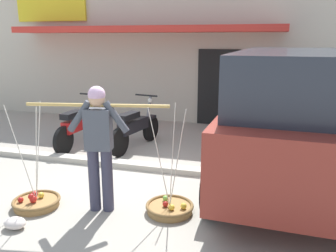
# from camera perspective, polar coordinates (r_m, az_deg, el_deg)

# --- Properties ---
(ground_plane) EXTENTS (90.00, 90.00, 0.00)m
(ground_plane) POSITION_cam_1_polar(r_m,az_deg,el_deg) (5.69, -4.57, -9.57)
(ground_plane) COLOR #9E998C
(sidewalk_curb) EXTENTS (20.00, 0.24, 0.10)m
(sidewalk_curb) POSITION_cam_1_polar(r_m,az_deg,el_deg) (6.28, -2.33, -6.71)
(sidewalk_curb) COLOR #BAB4A5
(sidewalk_curb) RESTS_ON ground
(fruit_vendor) EXTENTS (1.83, 0.40, 1.70)m
(fruit_vendor) POSITION_cam_1_polar(r_m,az_deg,el_deg) (4.66, -11.17, -2.36)
(fruit_vendor) COLOR #38384C
(fruit_vendor) RESTS_ON ground
(fruit_basket_left_side) EXTENTS (0.65, 0.65, 1.45)m
(fruit_basket_left_side) POSITION_cam_1_polar(r_m,az_deg,el_deg) (5.30, -20.59, -11.41)
(fruit_basket_left_side) COLOR #9E7542
(fruit_basket_left_side) RESTS_ON ground
(fruit_basket_right_side) EXTENTS (0.65, 0.65, 1.45)m
(fruit_basket_right_side) POSITION_cam_1_polar(r_m,az_deg,el_deg) (4.83, 0.29, -13.04)
(fruit_basket_right_side) COLOR #9E7542
(fruit_basket_right_side) RESTS_ON ground
(motorcycle_nearest_shop) EXTENTS (0.54, 1.82, 1.09)m
(motorcycle_nearest_shop) POSITION_cam_1_polar(r_m,az_deg,el_deg) (7.73, -14.13, -0.00)
(motorcycle_nearest_shop) COLOR black
(motorcycle_nearest_shop) RESTS_ON ground
(motorcycle_second_in_row) EXTENTS (0.57, 1.80, 1.09)m
(motorcycle_second_in_row) POSITION_cam_1_polar(r_m,az_deg,el_deg) (7.39, -5.37, -0.28)
(motorcycle_second_in_row) COLOR black
(motorcycle_second_in_row) RESTS_ON ground
(parked_truck) EXTENTS (2.31, 4.88, 2.10)m
(parked_truck) POSITION_cam_1_polar(r_m,az_deg,el_deg) (5.81, 19.86, 1.86)
(parked_truck) COLOR maroon
(parked_truck) RESTS_ON ground
(storefront_building) EXTENTS (13.00, 6.00, 4.20)m
(storefront_building) POSITION_cam_1_polar(r_m,az_deg,el_deg) (12.21, 0.73, 13.26)
(storefront_building) COLOR beige
(storefront_building) RESTS_ON ground
(plastic_litter_bag) EXTENTS (0.28, 0.22, 0.14)m
(plastic_litter_bag) POSITION_cam_1_polar(r_m,az_deg,el_deg) (4.85, -23.61, -14.25)
(plastic_litter_bag) COLOR silver
(plastic_litter_bag) RESTS_ON ground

